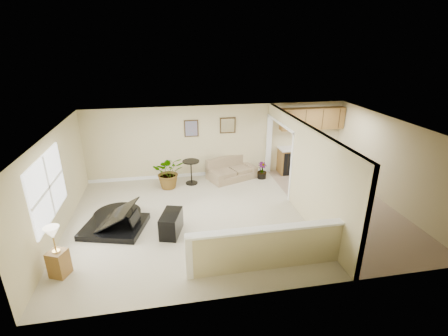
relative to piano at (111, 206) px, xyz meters
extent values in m
plane|color=beige|center=(3.28, 0.00, -0.58)|extent=(9.00, 9.00, 0.00)
cube|color=#CEC08C|center=(3.28, 3.00, 0.67)|extent=(9.00, 0.04, 2.50)
cube|color=#CEC08C|center=(3.28, -3.00, 0.67)|extent=(9.00, 0.04, 2.50)
cube|color=#CEC08C|center=(-1.22, 0.00, 0.67)|extent=(0.04, 6.00, 2.50)
cube|color=#CEC08C|center=(7.78, 0.00, 0.67)|extent=(0.04, 6.00, 2.50)
cube|color=silver|center=(3.28, 0.00, 1.92)|extent=(9.00, 6.00, 0.04)
cube|color=gray|center=(6.43, 0.00, -0.58)|extent=(2.70, 6.00, 0.01)
cube|color=#CEC08C|center=(5.08, -1.20, 0.67)|extent=(0.12, 3.60, 2.50)
cube|color=#CEC08C|center=(5.08, 1.77, 1.72)|extent=(0.12, 2.35, 0.40)
cube|color=#CEC08C|center=(3.43, -2.30, -0.11)|extent=(3.30, 0.12, 0.95)
cube|color=white|center=(3.43, -2.30, 0.38)|extent=(3.40, 0.22, 0.05)
cube|color=white|center=(1.78, -2.30, -0.08)|extent=(0.14, 0.14, 1.00)
cube|color=white|center=(-1.20, -0.50, 0.87)|extent=(0.05, 2.15, 1.45)
cube|color=#3B2A15|center=(2.33, 2.97, 1.17)|extent=(0.48, 0.03, 0.58)
cube|color=#83536C|center=(2.33, 2.95, 1.17)|extent=(0.40, 0.01, 0.50)
cube|color=#3B2A15|center=(3.58, 2.97, 1.22)|extent=(0.55, 0.03, 0.55)
cube|color=silver|center=(3.58, 2.95, 1.22)|extent=(0.46, 0.01, 0.46)
cube|color=brown|center=(6.58, 2.70, -0.13)|extent=(2.30, 0.60, 0.90)
cube|color=silver|center=(6.58, 2.70, 0.34)|extent=(2.36, 0.65, 0.04)
cube|color=black|center=(5.78, 2.69, -0.15)|extent=(0.60, 0.60, 0.84)
cube|color=brown|center=(6.58, 2.82, 1.37)|extent=(2.30, 0.35, 0.75)
cube|color=black|center=(0.04, -0.14, 0.20)|extent=(1.76, 1.61, 0.30)
cylinder|color=black|center=(-0.11, 0.42, 0.20)|extent=(1.26, 1.26, 0.30)
cube|color=white|center=(0.91, -0.14, 0.16)|extent=(0.49, 1.04, 0.02)
cube|color=black|center=(-0.06, -0.04, 0.47)|extent=(1.43, 1.43, 0.69)
cube|color=black|center=(1.47, -0.59, -0.31)|extent=(0.64, 0.92, 0.56)
cube|color=#9F8365|center=(3.66, 2.55, -0.36)|extent=(1.82, 1.41, 0.45)
cube|color=#9F8365|center=(3.66, 2.90, 0.10)|extent=(1.57, 0.76, 0.47)
cube|color=#9F8365|center=(2.95, 2.55, -0.05)|extent=(0.50, 0.92, 0.17)
cube|color=#9F8365|center=(4.36, 2.55, -0.05)|extent=(0.50, 0.92, 0.17)
cylinder|color=black|center=(2.23, 2.36, -0.57)|extent=(0.40, 0.40, 0.03)
cylinder|color=black|center=(2.23, 2.36, -0.18)|extent=(0.04, 0.04, 0.79)
cylinder|color=black|center=(2.23, 2.36, 0.21)|extent=(0.56, 0.56, 0.03)
cylinder|color=black|center=(1.50, 2.18, -0.47)|extent=(0.31, 0.31, 0.22)
imported|color=#18511A|center=(1.50, 2.18, -0.03)|extent=(1.00, 0.87, 1.10)
cylinder|color=black|center=(4.69, 2.37, -0.48)|extent=(0.31, 0.31, 0.21)
imported|color=#18511A|center=(4.69, 2.37, -0.29)|extent=(0.43, 0.43, 0.59)
cube|color=brown|center=(-0.83, -1.75, -0.30)|extent=(0.44, 0.44, 0.57)
cylinder|color=#B4893C|center=(-0.83, -1.75, 0.00)|extent=(0.15, 0.15, 0.02)
cylinder|color=#B4893C|center=(-0.83, -1.75, 0.19)|extent=(0.03, 0.03, 0.38)
cone|color=#FFEFD0|center=(-0.83, -1.75, 0.43)|extent=(0.30, 0.30, 0.25)
camera|label=1|loc=(1.51, -7.69, 3.94)|focal=26.00mm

